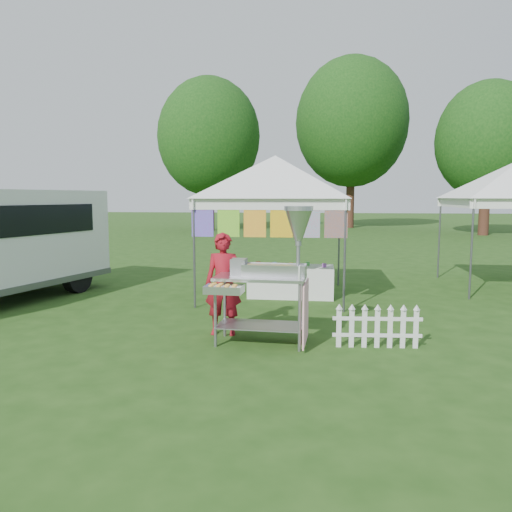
# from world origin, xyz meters

# --- Properties ---
(ground) EXTENTS (120.00, 120.00, 0.00)m
(ground) POSITION_xyz_m (0.00, 0.00, 0.00)
(ground) COLOR #214513
(ground) RESTS_ON ground
(canopy_main) EXTENTS (4.24, 4.24, 3.45)m
(canopy_main) POSITION_xyz_m (0.00, 3.49, 2.99)
(canopy_main) COLOR #59595E
(canopy_main) RESTS_ON ground
(tree_left) EXTENTS (6.40, 6.40, 9.53)m
(tree_left) POSITION_xyz_m (-6.00, 24.00, 5.83)
(tree_left) COLOR #391F15
(tree_left) RESTS_ON ground
(tree_mid) EXTENTS (7.60, 7.60, 11.52)m
(tree_mid) POSITION_xyz_m (3.00, 28.00, 7.14)
(tree_mid) COLOR #391F15
(tree_mid) RESTS_ON ground
(tree_right) EXTENTS (5.60, 5.60, 8.42)m
(tree_right) POSITION_xyz_m (10.00, 22.00, 5.18)
(tree_right) COLOR #391F15
(tree_right) RESTS_ON ground
(donut_cart) EXTENTS (1.48, 0.94, 2.00)m
(donut_cart) POSITION_xyz_m (0.33, -0.13, 1.18)
(donut_cart) COLOR gray
(donut_cart) RESTS_ON ground
(vendor) EXTENTS (0.60, 0.41, 1.59)m
(vendor) POSITION_xyz_m (-0.50, 0.30, 0.79)
(vendor) COLOR maroon
(vendor) RESTS_ON ground
(picket_fence) EXTENTS (1.26, 0.12, 0.56)m
(picket_fence) POSITION_xyz_m (1.78, -0.11, 0.29)
(picket_fence) COLOR white
(picket_fence) RESTS_ON ground
(display_table) EXTENTS (1.80, 0.70, 0.68)m
(display_table) POSITION_xyz_m (0.36, 3.34, 0.34)
(display_table) COLOR white
(display_table) RESTS_ON ground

